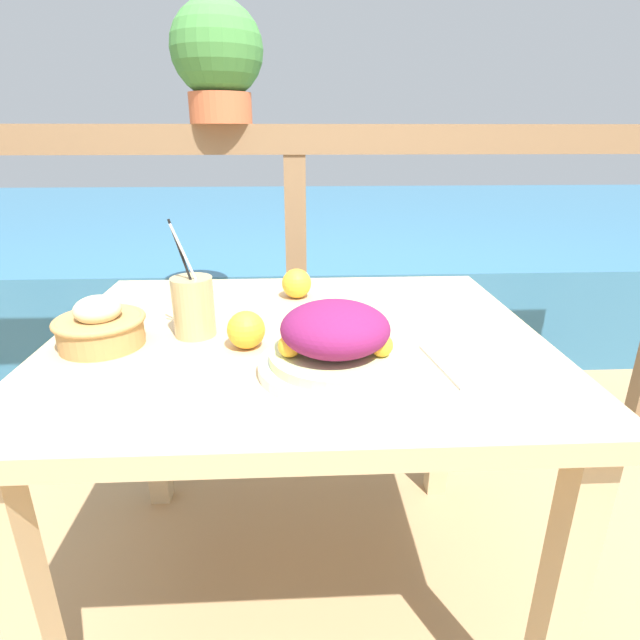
{
  "coord_description": "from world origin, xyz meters",
  "views": [
    {
      "loc": [
        -0.0,
        -0.98,
        1.12
      ],
      "look_at": [
        0.04,
        -0.08,
        0.78
      ],
      "focal_mm": 28.0,
      "sensor_mm": 36.0,
      "label": 1
    }
  ],
  "objects_px": {
    "drink_glass": "(196,306)",
    "bread_basket": "(103,326)",
    "potted_plant": "(219,58)",
    "salad_plate": "(338,343)"
  },
  "relations": [
    {
      "from": "salad_plate",
      "to": "drink_glass",
      "type": "distance_m",
      "value": 0.33
    },
    {
      "from": "drink_glass",
      "to": "potted_plant",
      "type": "distance_m",
      "value": 0.89
    },
    {
      "from": "bread_basket",
      "to": "potted_plant",
      "type": "height_order",
      "value": "potted_plant"
    },
    {
      "from": "bread_basket",
      "to": "potted_plant",
      "type": "bearing_deg",
      "value": 77.79
    },
    {
      "from": "salad_plate",
      "to": "drink_glass",
      "type": "height_order",
      "value": "drink_glass"
    },
    {
      "from": "drink_glass",
      "to": "potted_plant",
      "type": "xyz_separation_m",
      "value": [
        -0.01,
        0.7,
        0.54
      ]
    },
    {
      "from": "drink_glass",
      "to": "bread_basket",
      "type": "bearing_deg",
      "value": -164.84
    },
    {
      "from": "drink_glass",
      "to": "potted_plant",
      "type": "height_order",
      "value": "potted_plant"
    },
    {
      "from": "salad_plate",
      "to": "bread_basket",
      "type": "relative_size",
      "value": 1.56
    },
    {
      "from": "salad_plate",
      "to": "drink_glass",
      "type": "relative_size",
      "value": 1.11
    }
  ]
}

